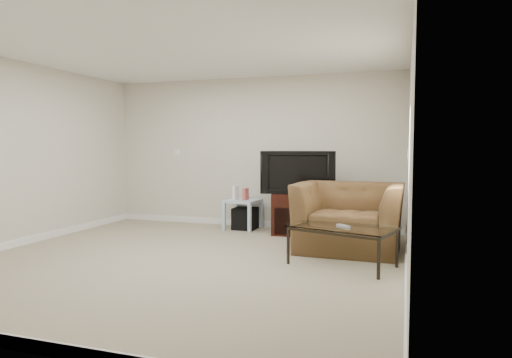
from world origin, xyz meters
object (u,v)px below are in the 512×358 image
(side_table, at_px, (243,214))
(tv_stand, at_px, (298,214))
(subwoofer, at_px, (245,219))
(recliner, at_px, (349,205))
(coffee_table, at_px, (342,246))
(television, at_px, (298,172))

(side_table, bearing_deg, tv_stand, -7.79)
(tv_stand, relative_size, subwoofer, 2.13)
(side_table, bearing_deg, subwoofer, 27.64)
(tv_stand, distance_m, side_table, 0.96)
(side_table, height_order, recliner, recliner)
(recliner, relative_size, coffee_table, 1.17)
(television, distance_m, coffee_table, 2.02)
(tv_stand, bearing_deg, subwoofer, 163.47)
(television, bearing_deg, side_table, 160.05)
(side_table, xyz_separation_m, subwoofer, (0.03, 0.02, -0.07))
(television, xyz_separation_m, recliner, (0.87, -0.82, -0.37))
(side_table, bearing_deg, television, -9.60)
(television, height_order, subwoofer, television)
(tv_stand, relative_size, side_table, 1.51)
(tv_stand, relative_size, television, 0.73)
(television, relative_size, recliner, 0.78)
(side_table, relative_size, subwoofer, 1.41)
(television, relative_size, side_table, 2.08)
(subwoofer, relative_size, coffee_table, 0.31)
(side_table, xyz_separation_m, coffee_table, (1.85, -1.82, -0.02))
(subwoofer, bearing_deg, television, -10.94)
(tv_stand, distance_m, television, 0.64)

